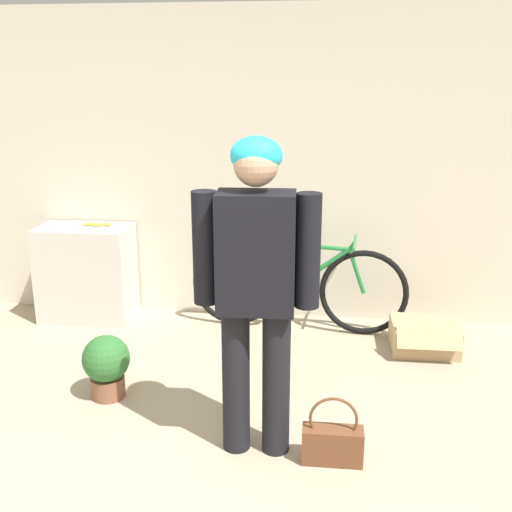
{
  "coord_description": "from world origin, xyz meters",
  "views": [
    {
      "loc": [
        0.64,
        -2.0,
        2.01
      ],
      "look_at": [
        0.31,
        0.94,
        1.14
      ],
      "focal_mm": 42.0,
      "sensor_mm": 36.0,
      "label": 1
    }
  ],
  "objects_px": {
    "banana": "(97,224)",
    "potted_plant": "(106,364)",
    "cardboard_box": "(424,336)",
    "handbag": "(333,442)",
    "person": "(256,274)",
    "bicycle": "(297,286)"
  },
  "relations": [
    {
      "from": "person",
      "to": "handbag",
      "type": "relative_size",
      "value": 4.45
    },
    {
      "from": "person",
      "to": "cardboard_box",
      "type": "relative_size",
      "value": 3.51
    },
    {
      "from": "cardboard_box",
      "to": "potted_plant",
      "type": "distance_m",
      "value": 2.39
    },
    {
      "from": "potted_plant",
      "to": "handbag",
      "type": "bearing_deg",
      "value": -20.61
    },
    {
      "from": "person",
      "to": "handbag",
      "type": "xyz_separation_m",
      "value": [
        0.43,
        -0.08,
        -0.92
      ]
    },
    {
      "from": "handbag",
      "to": "person",
      "type": "bearing_deg",
      "value": 169.04
    },
    {
      "from": "handbag",
      "to": "cardboard_box",
      "type": "xyz_separation_m",
      "value": [
        0.72,
        1.51,
        -0.01
      ]
    },
    {
      "from": "handbag",
      "to": "cardboard_box",
      "type": "height_order",
      "value": "handbag"
    },
    {
      "from": "banana",
      "to": "cardboard_box",
      "type": "xyz_separation_m",
      "value": [
        2.71,
        -0.4,
        -0.72
      ]
    },
    {
      "from": "banana",
      "to": "potted_plant",
      "type": "height_order",
      "value": "banana"
    },
    {
      "from": "cardboard_box",
      "to": "banana",
      "type": "bearing_deg",
      "value": 171.69
    },
    {
      "from": "handbag",
      "to": "potted_plant",
      "type": "height_order",
      "value": "potted_plant"
    },
    {
      "from": "bicycle",
      "to": "potted_plant",
      "type": "height_order",
      "value": "bicycle"
    },
    {
      "from": "person",
      "to": "potted_plant",
      "type": "distance_m",
      "value": 1.39
    },
    {
      "from": "banana",
      "to": "cardboard_box",
      "type": "height_order",
      "value": "banana"
    },
    {
      "from": "handbag",
      "to": "bicycle",
      "type": "bearing_deg",
      "value": 98.68
    },
    {
      "from": "person",
      "to": "potted_plant",
      "type": "xyz_separation_m",
      "value": [
        -1.03,
        0.47,
        -0.8
      ]
    },
    {
      "from": "bicycle",
      "to": "banana",
      "type": "distance_m",
      "value": 1.78
    },
    {
      "from": "banana",
      "to": "potted_plant",
      "type": "bearing_deg",
      "value": -68.66
    },
    {
      "from": "handbag",
      "to": "cardboard_box",
      "type": "distance_m",
      "value": 1.67
    },
    {
      "from": "banana",
      "to": "potted_plant",
      "type": "xyz_separation_m",
      "value": [
        0.53,
        -1.36,
        -0.6
      ]
    },
    {
      "from": "person",
      "to": "handbag",
      "type": "bearing_deg",
      "value": -13.17
    }
  ]
}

